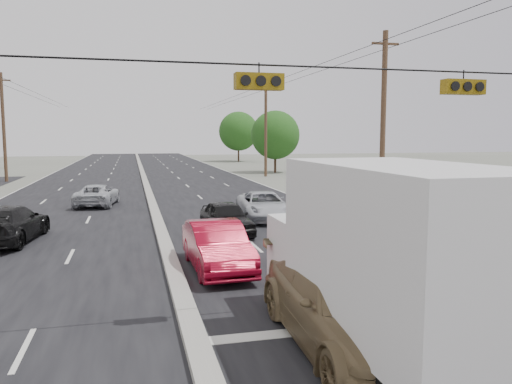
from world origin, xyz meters
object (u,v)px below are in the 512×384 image
oncoming_near (8,224)px  oncoming_far (97,195)px  tree_right_mid (275,135)px  queue_car_b (344,231)px  queue_car_c (264,206)px  tree_right_far (238,131)px  queue_car_d (379,231)px  utility_pole_right_b (383,121)px  queue_car_a (226,218)px  tan_sedan (347,305)px  utility_pole_right_c (266,128)px  utility_pole_left_c (4,127)px  red_sedan (217,247)px  box_truck (385,259)px

oncoming_near → oncoming_far: size_ratio=1.12×
tree_right_mid → queue_car_b: 39.05m
queue_car_c → oncoming_far: size_ratio=1.07×
tree_right_far → queue_car_d: tree_right_far is taller
utility_pole_right_b → tree_right_mid: size_ratio=1.40×
queue_car_c → queue_car_a: bearing=-123.9°
tan_sedan → queue_car_d: size_ratio=1.31×
oncoming_far → queue_car_d: bearing=134.6°
tree_right_mid → queue_car_c: tree_right_mid is taller
tree_right_mid → queue_car_d: tree_right_mid is taller
utility_pole_right_c → tree_right_far: utility_pole_right_c is taller
oncoming_near → queue_car_c: bearing=-158.2°
utility_pole_left_c → queue_car_d: (20.45, -33.39, -4.44)m
tree_right_mid → oncoming_far: tree_right_mid is taller
utility_pole_right_c → tan_sedan: size_ratio=1.66×
queue_car_a → oncoming_near: (-8.85, 0.31, 0.05)m
red_sedan → oncoming_near: (-7.47, 6.05, -0.01)m
tree_right_far → oncoming_near: bearing=-110.5°
tan_sedan → oncoming_near: 15.41m
oncoming_near → tan_sedan: bearing=133.2°
tree_right_far → oncoming_far: tree_right_far is taller
queue_car_c → oncoming_near: bearing=-161.2°
tan_sedan → queue_car_a: size_ratio=1.44×
utility_pole_left_c → oncoming_far: 21.27m
queue_car_d → tan_sedan: bearing=-117.5°
box_truck → utility_pole_right_c: bearing=77.1°
utility_pole_right_c → queue_car_d: (-4.55, -33.39, -4.44)m
queue_car_a → queue_car_b: (3.92, -3.72, -0.06)m
queue_car_c → tan_sedan: bearing=-94.6°
queue_car_d → utility_pole_right_c: bearing=86.4°
queue_car_c → box_truck: bearing=-92.5°
tree_right_far → red_sedan: 66.75m
box_truck → queue_car_c: 16.17m
utility_pole_right_b → queue_car_c: utility_pole_right_b is taller
tree_right_far → queue_car_c: 57.12m
tan_sedan → oncoming_far: 23.61m
queue_car_c → tree_right_far: bearing=83.4°
queue_car_d → queue_car_b: bearing=165.9°
utility_pole_right_b → tan_sedan: 19.43m
box_truck → queue_car_d: (4.45, 8.58, -1.29)m
utility_pole_right_c → queue_car_b: (-5.80, -32.98, -4.46)m
queue_car_d → oncoming_near: (-14.02, 4.44, 0.10)m
box_truck → queue_car_d: 9.75m
utility_pole_left_c → queue_car_b: size_ratio=2.53×
oncoming_far → queue_car_a: bearing=127.0°
utility_pole_right_c → queue_car_a: bearing=-108.4°
utility_pole_left_c → oncoming_near: bearing=-77.5°
tree_right_mid → tree_right_far: bearing=87.7°
tree_right_mid → queue_car_d: 39.21m
tree_right_far → oncoming_near: (-22.07, -58.95, -4.19)m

